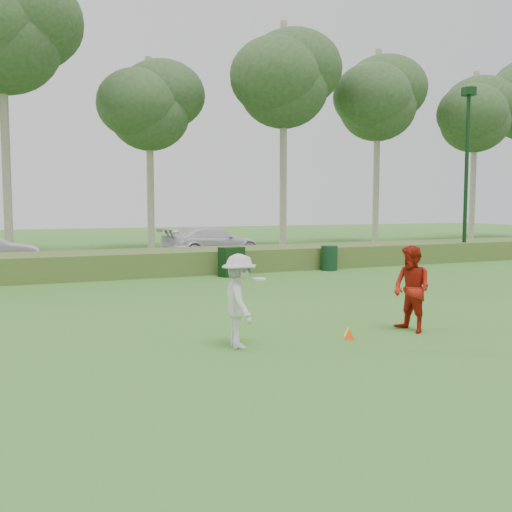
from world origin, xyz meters
name	(u,v)px	position (x,y,z in m)	size (l,w,h in m)	color
ground	(334,334)	(0.00, 0.00, 0.00)	(120.00, 120.00, 0.00)	#327125
reed_strip	(175,261)	(0.00, 12.00, 0.45)	(80.00, 3.00, 0.90)	#466026
park_road	(147,261)	(0.00, 17.00, 0.03)	(80.00, 6.00, 0.06)	#2D2D2D
lamp_post	(467,143)	(14.00, 11.00, 5.59)	(0.70, 0.70, 8.18)	black
tree_3	(1,32)	(-6.00, 23.00, 11.60)	(7.80, 7.80, 15.50)	gray
tree_4	(149,107)	(2.00, 24.50, 8.59)	(6.24, 6.24, 11.50)	gray
tree_5	(284,80)	(10.00, 22.50, 10.47)	(7.28, 7.28, 14.00)	gray
tree_6	(378,99)	(18.00, 23.80, 10.10)	(7.02, 7.02, 13.50)	gray
tree_7	(475,115)	(26.00, 22.80, 9.34)	(6.50, 6.50, 12.50)	gray
player_white	(239,301)	(-2.21, -0.25, 0.88)	(0.93, 1.20, 1.76)	silver
player_red	(412,289)	(1.62, -0.44, 0.91)	(0.88, 0.69, 1.81)	#A61A0E
cone_orange	(349,334)	(0.03, -0.53, 0.11)	(0.20, 0.20, 0.22)	#FF3F0D
cone_yellow	(348,331)	(0.18, -0.26, 0.10)	(0.18, 0.18, 0.20)	yellow
utility_cabinet	(232,262)	(1.59, 9.92, 0.55)	(0.88, 0.55, 1.11)	black
trash_bin	(329,258)	(6.01, 10.18, 0.51)	(0.68, 0.68, 1.02)	black
car_right	(211,242)	(3.42, 17.45, 0.82)	(2.14, 5.26, 1.53)	silver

